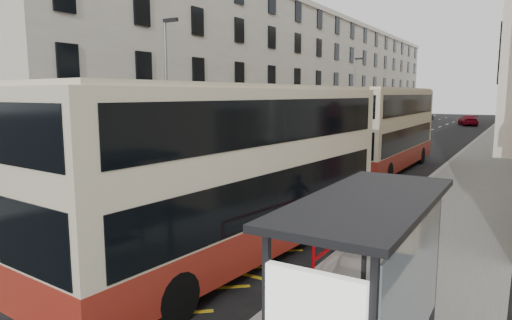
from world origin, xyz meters
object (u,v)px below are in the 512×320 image
Objects in this scene: double_decker_front at (243,171)px; car_red at (468,120)px; street_lamp_near at (167,88)px; car_silver at (397,121)px; car_dark at (424,117)px; street_lamp_far at (355,91)px; double_decker_rear at (386,129)px; pedestrian_far at (402,211)px; white_van at (350,131)px; bus_shelter at (370,254)px.

double_decker_front is 59.12m from car_red.
street_lamp_near is 44.54m from car_silver.
car_silver is at bearing 88.51° from street_lamp_near.
street_lamp_far is at bearing -80.74° from car_dark.
double_decker_front is 0.99× the size of double_decker_rear.
double_decker_front is 7.64× the size of pedestrian_far.
double_decker_rear reaches higher than pedestrian_far.
double_decker_front reaches higher than pedestrian_far.
car_silver is (0.00, 19.04, 0.05)m from white_van.
street_lamp_far is at bearing 113.50° from double_decker_rear.
double_decker_rear is (-5.12, 19.71, 0.23)m from bus_shelter.
white_van is at bearing 109.36° from double_decker_front.
white_van is at bearing 115.71° from double_decker_rear.
street_lamp_far is at bearing -28.44° from pedestrian_far.
pedestrian_far is 0.35× the size of car_silver.
bus_shelter is 0.98× the size of car_silver.
pedestrian_far is (3.36, 3.42, -1.41)m from double_decker_front.
car_dark is (-11.16, 61.08, -0.22)m from pedestrian_far.
double_decker_front is (-4.62, 3.97, 0.18)m from bus_shelter.
car_silver is at bearing 103.42° from bus_shelter.
car_dark is (-12.42, 68.47, -1.45)m from bus_shelter.
street_lamp_near is at bearing -141.97° from double_decker_rear.
white_van is (1.15, 25.31, -3.94)m from street_lamp_near.
street_lamp_far is 0.69× the size of double_decker_rear.
double_decker_rear is at bearing 96.37° from double_decker_front.
double_decker_front is 2.36× the size of car_red.
pedestrian_far is at bearing -63.05° from car_silver.
double_decker_rear is 13.00m from pedestrian_far.
double_decker_rear is at bearing -64.21° from car_silver.
bus_shelter is at bearing -74.83° from double_decker_rear.
street_lamp_near reaches higher than double_decker_front.
street_lamp_far is (0.00, 30.00, 0.00)m from street_lamp_near.
car_red is at bearing 79.71° from street_lamp_near.
car_dark is at bearing 97.50° from car_silver.
street_lamp_near is at bearing 20.15° from pedestrian_far.
white_van is 1.15× the size of car_silver.
street_lamp_far reaches higher than bus_shelter.
double_decker_front is (10.07, -38.43, -2.32)m from street_lamp_far.
street_lamp_near reaches higher than white_van.
car_dark is at bearing 101.44° from double_decker_front.
white_van is at bearing 87.40° from street_lamp_near.
car_silver is at bearing 21.84° from car_red.
double_decker_front is at bearing -53.78° from white_van.
white_van is (-8.42, 17.98, -1.67)m from double_decker_rear.
car_red is at bearing -45.08° from pedestrian_far.
double_decker_front is 15.76m from double_decker_rear.
car_silver is at bearing -81.23° from car_dark.
street_lamp_near is 1.92× the size of car_dark.
double_decker_rear is 19.93m from white_van.
street_lamp_far reaches higher than double_decker_front.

